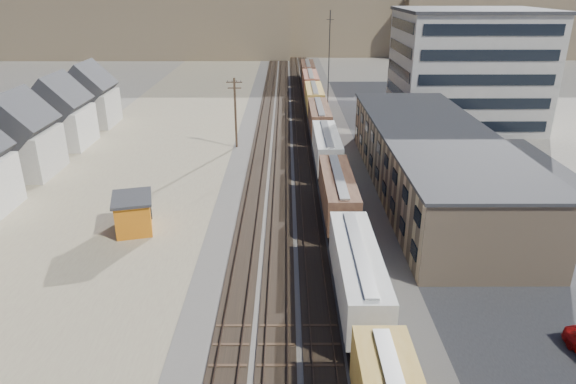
{
  "coord_description": "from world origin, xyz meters",
  "views": [
    {
      "loc": [
        -1.35,
        -29.39,
        22.18
      ],
      "look_at": [
        -1.16,
        17.49,
        3.0
      ],
      "focal_mm": 32.0,
      "sensor_mm": 36.0,
      "label": 1
    }
  ],
  "objects_px": {
    "utility_pole_north": "(235,111)",
    "freight_train": "(323,131)",
    "parked_car_blue": "(435,117)",
    "maintenance_shed": "(133,213)"
  },
  "relations": [
    {
      "from": "parked_car_blue",
      "to": "freight_train",
      "type": "bearing_deg",
      "value": 164.65
    },
    {
      "from": "freight_train",
      "to": "utility_pole_north",
      "type": "height_order",
      "value": "utility_pole_north"
    },
    {
      "from": "freight_train",
      "to": "maintenance_shed",
      "type": "bearing_deg",
      "value": -127.9
    },
    {
      "from": "maintenance_shed",
      "to": "utility_pole_north",
      "type": "bearing_deg",
      "value": 74.45
    },
    {
      "from": "freight_train",
      "to": "maintenance_shed",
      "type": "relative_size",
      "value": 21.83
    },
    {
      "from": "freight_train",
      "to": "parked_car_blue",
      "type": "xyz_separation_m",
      "value": [
        20.46,
        16.34,
        -1.99
      ]
    },
    {
      "from": "utility_pole_north",
      "to": "freight_train",
      "type": "bearing_deg",
      "value": -6.56
    },
    {
      "from": "maintenance_shed",
      "to": "parked_car_blue",
      "type": "height_order",
      "value": "maintenance_shed"
    },
    {
      "from": "utility_pole_north",
      "to": "maintenance_shed",
      "type": "height_order",
      "value": "utility_pole_north"
    },
    {
      "from": "utility_pole_north",
      "to": "parked_car_blue",
      "type": "relative_size",
      "value": 1.74
    }
  ]
}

